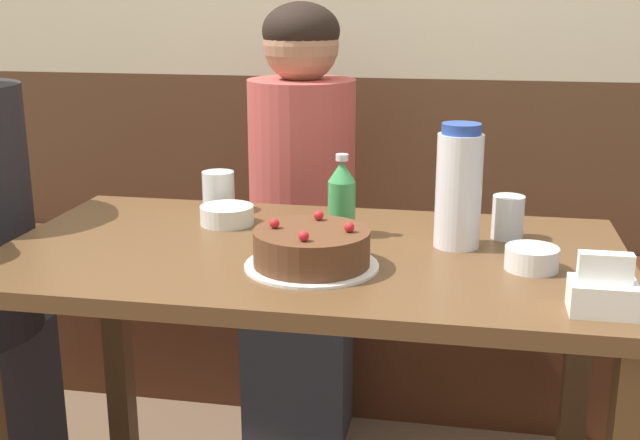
% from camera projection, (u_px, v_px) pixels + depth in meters
% --- Properties ---
extents(back_wall, '(4.80, 0.04, 2.50)m').
position_uv_depth(back_wall, '(376.00, 0.00, 2.54)').
color(back_wall, brown).
rests_on(back_wall, ground_plane).
extents(bench_seat, '(2.76, 0.38, 0.46)m').
position_uv_depth(bench_seat, '(362.00, 325.00, 2.61)').
color(bench_seat, '#472314').
rests_on(bench_seat, ground_plane).
extents(dining_table, '(1.30, 0.71, 0.75)m').
position_uv_depth(dining_table, '(311.00, 297.00, 1.71)').
color(dining_table, brown).
rests_on(dining_table, ground_plane).
extents(birthday_cake, '(0.26, 0.26, 0.10)m').
position_uv_depth(birthday_cake, '(312.00, 249.00, 1.56)').
color(birthday_cake, white).
rests_on(birthday_cake, dining_table).
extents(water_pitcher, '(0.10, 0.10, 0.26)m').
position_uv_depth(water_pitcher, '(459.00, 187.00, 1.67)').
color(water_pitcher, white).
rests_on(water_pitcher, dining_table).
extents(soju_bottle, '(0.06, 0.06, 0.18)m').
position_uv_depth(soju_bottle, '(342.00, 197.00, 1.77)').
color(soju_bottle, '#388E4C').
rests_on(soju_bottle, dining_table).
extents(napkin_holder, '(0.11, 0.08, 0.11)m').
position_uv_depth(napkin_holder, '(603.00, 291.00, 1.34)').
color(napkin_holder, white).
rests_on(napkin_holder, dining_table).
extents(bowl_soup_white, '(0.12, 0.12, 0.04)m').
position_uv_depth(bowl_soup_white, '(227.00, 215.00, 1.86)').
color(bowl_soup_white, white).
rests_on(bowl_soup_white, dining_table).
extents(bowl_rice_small, '(0.10, 0.10, 0.04)m').
position_uv_depth(bowl_rice_small, '(532.00, 258.00, 1.55)').
color(bowl_rice_small, white).
rests_on(bowl_rice_small, dining_table).
extents(glass_water_tall, '(0.07, 0.07, 0.10)m').
position_uv_depth(glass_water_tall, '(508.00, 217.00, 1.75)').
color(glass_water_tall, silver).
rests_on(glass_water_tall, dining_table).
extents(glass_tumbler_short, '(0.08, 0.08, 0.10)m').
position_uv_depth(glass_tumbler_short, '(218.00, 191.00, 1.98)').
color(glass_tumbler_short, silver).
rests_on(glass_tumbler_short, dining_table).
extents(person_pale_blue_shirt, '(0.30, 0.34, 1.25)m').
position_uv_depth(person_pale_blue_shirt, '(302.00, 233.00, 2.33)').
color(person_pale_blue_shirt, '#33333D').
rests_on(person_pale_blue_shirt, ground_plane).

